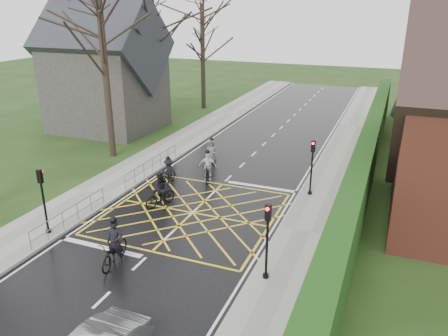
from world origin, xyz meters
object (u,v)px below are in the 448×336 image
Objects in this scene: cyclist_back at (160,193)px; cyclist_front at (207,169)px; cyclist_rear at (115,248)px; cyclist_mid at (168,174)px; cyclist_lead at (211,154)px.

cyclist_back is 0.97× the size of cyclist_front.
cyclist_rear is 8.45m from cyclist_mid.
cyclist_front is at bearing 33.00° from cyclist_mid.
cyclist_back is at bearing -71.80° from cyclist_mid.
cyclist_lead is at bearing 75.47° from cyclist_mid.
cyclist_back is 1.02× the size of cyclist_lead.
cyclist_back is (-1.00, 5.46, 0.04)m from cyclist_rear.
cyclist_back reaches higher than cyclist_mid.
cyclist_back is 6.98m from cyclist_lead.
cyclist_rear is at bearing -108.38° from cyclist_front.
cyclist_mid is at bearing 95.20° from cyclist_rear.
cyclist_front is (1.89, 1.34, 0.09)m from cyclist_mid.
cyclist_back is 4.18m from cyclist_front.
cyclist_rear reaches higher than cyclist_back.
cyclist_lead reaches higher than cyclist_mid.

